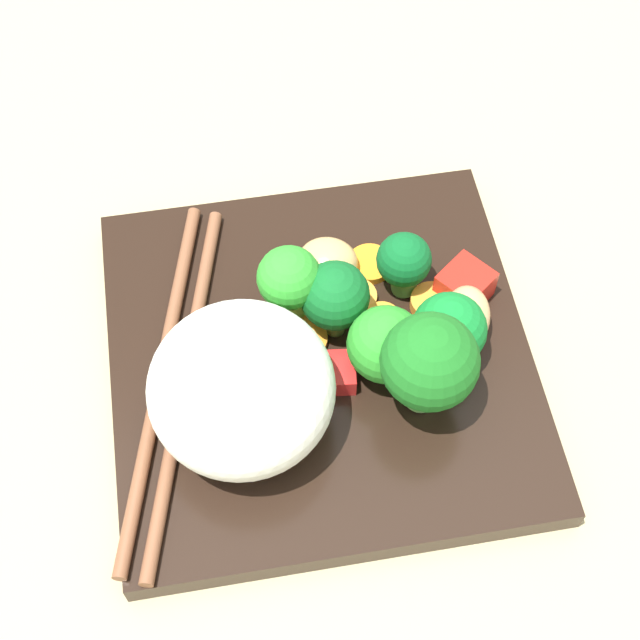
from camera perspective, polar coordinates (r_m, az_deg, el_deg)
ground_plane at (r=55.32cm, az=0.01°, el=-3.29°), size 110.00×110.00×2.00cm
square_plate at (r=53.77cm, az=0.01°, el=-2.38°), size 23.57×23.57×1.56cm
rice_mound at (r=48.13cm, az=-4.73°, el=-4.10°), size 11.17×11.05×7.14cm
broccoli_floret_0 at (r=51.25cm, az=7.73°, el=-0.61°), size 4.09×4.09×4.72cm
broccoli_floret_1 at (r=51.62cm, az=0.89°, el=1.42°), size 3.86×3.86×4.96cm
broccoli_floret_2 at (r=53.81cm, az=5.04°, el=3.49°), size 3.15×3.15×4.21cm
broccoli_floret_3 at (r=50.33cm, az=3.96°, el=-1.53°), size 4.19×4.19×5.01cm
broccoli_floret_4 at (r=51.65cm, az=-1.84°, el=2.36°), size 3.55×3.55×5.58cm
broccoli_floret_5 at (r=48.21cm, az=6.57°, el=-2.59°), size 5.09×5.09×7.10cm
carrot_slice_0 at (r=53.93cm, az=3.73°, el=-0.01°), size 3.00×3.00×0.64cm
carrot_slice_1 at (r=54.74cm, az=6.70°, el=1.04°), size 2.75×2.75×0.77cm
carrot_slice_2 at (r=54.72cm, az=2.14°, el=1.35°), size 3.29×3.29×0.57cm
carrot_slice_3 at (r=56.12cm, az=3.01°, el=3.37°), size 3.14×3.14×0.52cm
carrot_slice_4 at (r=53.27cm, az=-1.11°, el=-1.15°), size 3.86×3.86×0.48cm
pepper_chunk_0 at (r=54.87cm, az=8.66°, el=2.04°), size 3.66×3.68×2.04cm
pepper_chunk_1 at (r=51.74cm, az=1.02°, el=-3.17°), size 2.44×2.26×1.29cm
chicken_piece_0 at (r=53.29cm, az=8.70°, el=0.22°), size 4.50×3.79×2.79cm
chicken_piece_1 at (r=55.10cm, az=0.48°, el=3.54°), size 4.20×4.42×2.25cm
chopstick_pair at (r=52.48cm, az=-8.78°, el=-3.47°), size 22.36×8.03×0.76cm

